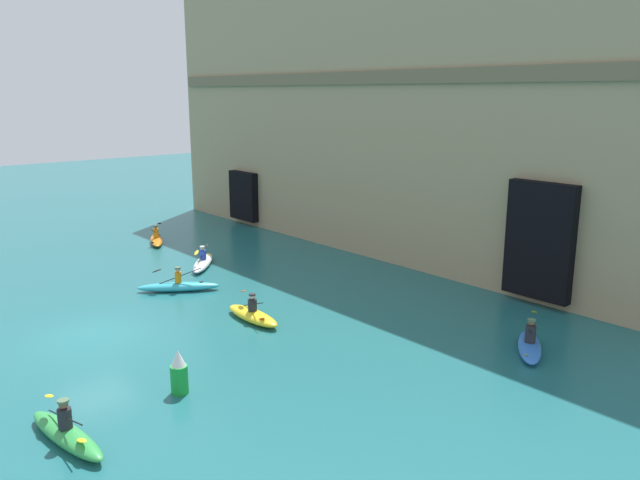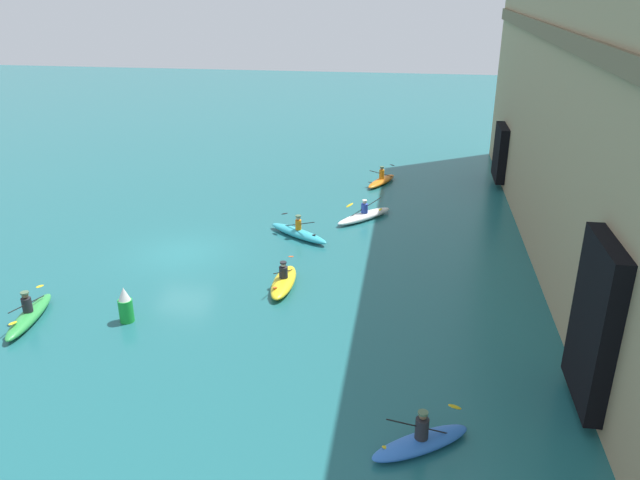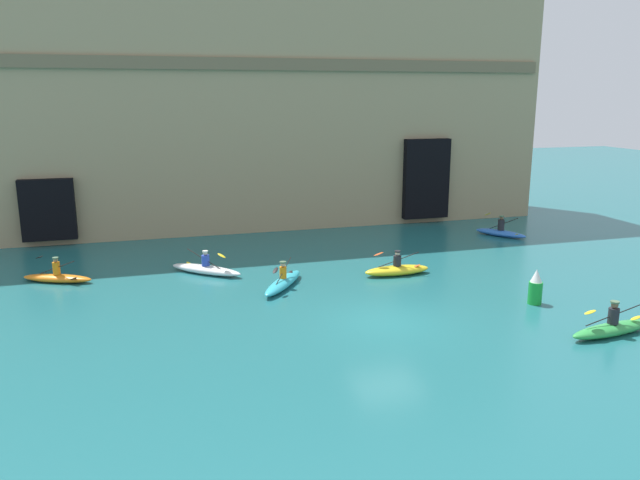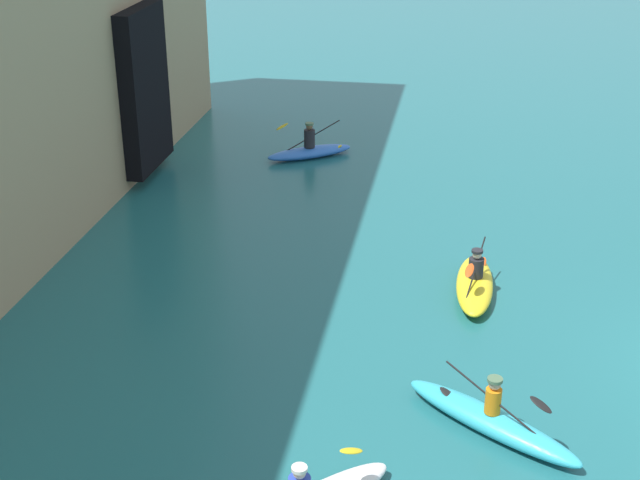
{
  "view_description": "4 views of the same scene",
  "coord_description": "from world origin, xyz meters",
  "px_view_note": "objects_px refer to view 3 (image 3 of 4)",
  "views": [
    {
      "loc": [
        21.44,
        -7.65,
        8.59
      ],
      "look_at": [
        1.65,
        9.49,
        2.38
      ],
      "focal_mm": 35.0,
      "sensor_mm": 36.0,
      "label": 1
    },
    {
      "loc": [
        24.38,
        9.98,
        11.36
      ],
      "look_at": [
        0.84,
        6.44,
        1.38
      ],
      "focal_mm": 35.0,
      "sensor_mm": 36.0,
      "label": 2
    },
    {
      "loc": [
        -8.07,
        -19.04,
        7.78
      ],
      "look_at": [
        -0.23,
        7.63,
        1.23
      ],
      "focal_mm": 35.0,
      "sensor_mm": 36.0,
      "label": 3
    },
    {
      "loc": [
        -15.89,
        5.69,
        9.69
      ],
      "look_at": [
        1.87,
        8.72,
        1.4
      ],
      "focal_mm": 50.0,
      "sensor_mm": 36.0,
      "label": 4
    }
  ],
  "objects_px": {
    "kayak_cyan": "(283,282)",
    "marker_buoy": "(536,288)",
    "kayak_green": "(612,328)",
    "kayak_orange": "(57,277)",
    "kayak_yellow": "(397,270)",
    "kayak_blue": "(501,232)",
    "kayak_white": "(206,269)"
  },
  "relations": [
    {
      "from": "kayak_white",
      "to": "marker_buoy",
      "type": "distance_m",
      "value": 13.79
    },
    {
      "from": "kayak_blue",
      "to": "kayak_white",
      "type": "relative_size",
      "value": 0.9
    },
    {
      "from": "kayak_green",
      "to": "kayak_yellow",
      "type": "bearing_deg",
      "value": 107.95
    },
    {
      "from": "kayak_green",
      "to": "kayak_orange",
      "type": "bearing_deg",
      "value": 140.23
    },
    {
      "from": "kayak_yellow",
      "to": "kayak_white",
      "type": "bearing_deg",
      "value": 162.28
    },
    {
      "from": "kayak_orange",
      "to": "kayak_yellow",
      "type": "xyz_separation_m",
      "value": [
        14.19,
        -3.06,
        0.03
      ]
    },
    {
      "from": "kayak_white",
      "to": "kayak_yellow",
      "type": "distance_m",
      "value": 8.42
    },
    {
      "from": "kayak_orange",
      "to": "kayak_white",
      "type": "height_order",
      "value": "kayak_orange"
    },
    {
      "from": "kayak_white",
      "to": "kayak_cyan",
      "type": "bearing_deg",
      "value": 175.52
    },
    {
      "from": "kayak_green",
      "to": "marker_buoy",
      "type": "height_order",
      "value": "marker_buoy"
    },
    {
      "from": "kayak_yellow",
      "to": "marker_buoy",
      "type": "height_order",
      "value": "marker_buoy"
    },
    {
      "from": "kayak_green",
      "to": "kayak_cyan",
      "type": "height_order",
      "value": "kayak_green"
    },
    {
      "from": "kayak_orange",
      "to": "kayak_blue",
      "type": "bearing_deg",
      "value": 30.09
    },
    {
      "from": "kayak_white",
      "to": "kayak_cyan",
      "type": "xyz_separation_m",
      "value": [
        2.82,
        -2.9,
        0.01
      ]
    },
    {
      "from": "kayak_blue",
      "to": "kayak_yellow",
      "type": "relative_size",
      "value": 0.95
    },
    {
      "from": "kayak_blue",
      "to": "kayak_orange",
      "type": "height_order",
      "value": "kayak_blue"
    },
    {
      "from": "kayak_green",
      "to": "kayak_yellow",
      "type": "distance_m",
      "value": 9.38
    },
    {
      "from": "kayak_cyan",
      "to": "kayak_yellow",
      "type": "bearing_deg",
      "value": -51.82
    },
    {
      "from": "kayak_blue",
      "to": "kayak_white",
      "type": "bearing_deg",
      "value": 66.11
    },
    {
      "from": "kayak_white",
      "to": "kayak_blue",
      "type": "bearing_deg",
      "value": -128.92
    },
    {
      "from": "kayak_green",
      "to": "kayak_white",
      "type": "bearing_deg",
      "value": 130.14
    },
    {
      "from": "kayak_blue",
      "to": "kayak_orange",
      "type": "distance_m",
      "value": 22.9
    },
    {
      "from": "kayak_blue",
      "to": "kayak_green",
      "type": "bearing_deg",
      "value": 128.11
    },
    {
      "from": "kayak_cyan",
      "to": "marker_buoy",
      "type": "distance_m",
      "value": 9.87
    },
    {
      "from": "kayak_blue",
      "to": "kayak_green",
      "type": "relative_size",
      "value": 0.83
    },
    {
      "from": "kayak_white",
      "to": "kayak_yellow",
      "type": "xyz_separation_m",
      "value": [
        8.03,
        -2.55,
        0.02
      ]
    },
    {
      "from": "marker_buoy",
      "to": "kayak_cyan",
      "type": "bearing_deg",
      "value": 151.75
    },
    {
      "from": "kayak_green",
      "to": "kayak_yellow",
      "type": "relative_size",
      "value": 1.16
    },
    {
      "from": "kayak_white",
      "to": "kayak_green",
      "type": "height_order",
      "value": "kayak_green"
    },
    {
      "from": "kayak_blue",
      "to": "kayak_orange",
      "type": "relative_size",
      "value": 0.93
    },
    {
      "from": "kayak_green",
      "to": "marker_buoy",
      "type": "xyz_separation_m",
      "value": [
        -0.53,
        3.46,
        0.37
      ]
    },
    {
      "from": "marker_buoy",
      "to": "kayak_white",
      "type": "bearing_deg",
      "value": 146.68
    }
  ]
}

